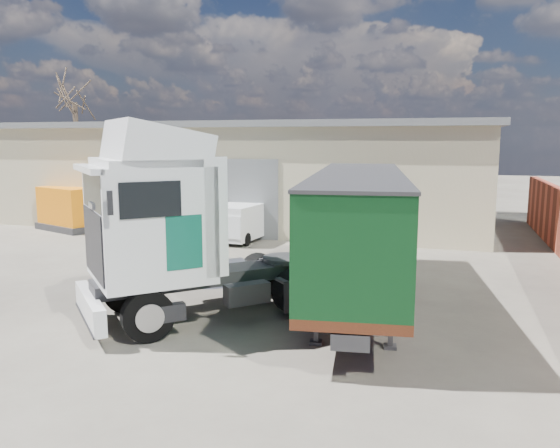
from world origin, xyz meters
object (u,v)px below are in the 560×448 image
(box_trailer, at_px, (358,223))
(orange_skip, at_px, (72,211))
(panel_van, at_px, (243,221))
(tractor_unit, at_px, (187,237))
(bare_tree, at_px, (74,89))

(box_trailer, bearing_deg, orange_skip, 145.40)
(panel_van, bearing_deg, box_trailer, -44.37)
(tractor_unit, height_order, box_trailer, tractor_unit)
(box_trailer, height_order, orange_skip, box_trailer)
(bare_tree, distance_m, orange_skip, 14.34)
(orange_skip, bearing_deg, box_trailer, -6.36)
(bare_tree, height_order, orange_skip, bare_tree)
(box_trailer, bearing_deg, panel_van, 121.71)
(bare_tree, distance_m, tractor_unit, 28.78)
(bare_tree, bearing_deg, orange_skip, -54.55)
(tractor_unit, height_order, panel_van, tractor_unit)
(box_trailer, relative_size, orange_skip, 2.81)
(tractor_unit, xyz_separation_m, box_trailer, (3.84, 2.75, 0.11))
(tractor_unit, bearing_deg, orange_skip, -176.73)
(tractor_unit, bearing_deg, panel_van, 148.93)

